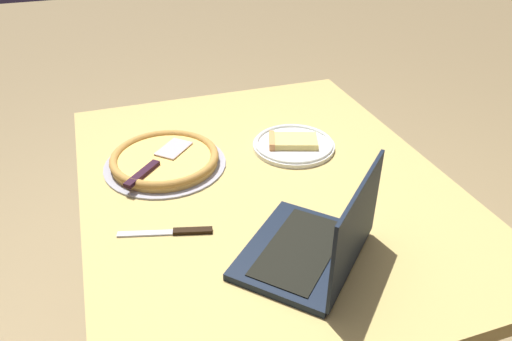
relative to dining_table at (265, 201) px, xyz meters
The scene contains 5 objects.
dining_table is the anchor object (origin of this frame).
laptop 0.37m from the dining_table, behind, with size 0.39×0.39×0.24m.
pizza_plate 0.23m from the dining_table, 44.45° to the right, with size 0.26×0.26×0.04m.
pizza_tray 0.33m from the dining_table, 55.79° to the left, with size 0.36×0.36×0.04m.
table_knife 0.33m from the dining_table, 117.23° to the left, with size 0.08×0.23×0.01m.
Camera 1 is at (-1.10, 0.40, 1.55)m, focal length 34.32 mm.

